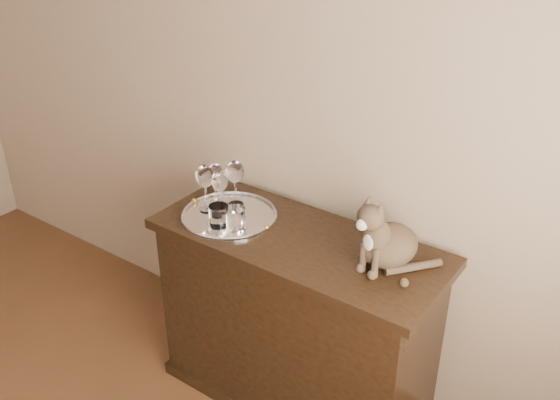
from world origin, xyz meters
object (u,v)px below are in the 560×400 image
(wine_glass_d, at_px, (220,192))
(wine_glass_b, at_px, (235,183))
(tray, at_px, (229,216))
(tumbler_a, at_px, (236,219))
(wine_glass_a, at_px, (215,184))
(tumbler_b, at_px, (219,216))
(wine_glass_c, at_px, (206,188))
(cat, at_px, (391,227))
(sideboard, at_px, (296,323))

(wine_glass_d, bearing_deg, wine_glass_b, 78.99)
(tray, distance_m, tumbler_a, 0.12)
(wine_glass_d, xyz_separation_m, tumbler_a, (0.14, -0.07, -0.05))
(wine_glass_a, bearing_deg, tray, -24.44)
(tray, xyz_separation_m, tumbler_b, (0.02, -0.09, 0.05))
(wine_glass_a, xyz_separation_m, wine_glass_c, (0.00, -0.07, 0.01))
(cat, bearing_deg, wine_glass_c, -159.71)
(tray, distance_m, tumbler_b, 0.10)
(wine_glass_b, bearing_deg, cat, -0.54)
(wine_glass_a, height_order, wine_glass_c, wine_glass_c)
(wine_glass_d, distance_m, cat, 0.75)
(wine_glass_c, bearing_deg, cat, 6.73)
(wine_glass_b, distance_m, wine_glass_d, 0.08)
(tray, distance_m, wine_glass_d, 0.11)
(tumbler_b, bearing_deg, tray, 101.83)
(sideboard, bearing_deg, tray, -174.72)
(tray, height_order, wine_glass_a, wine_glass_a)
(wine_glass_c, xyz_separation_m, tumbler_b, (0.13, -0.07, -0.06))
(wine_glass_a, relative_size, tumbler_a, 2.07)
(wine_glass_c, height_order, wine_glass_d, wine_glass_c)
(cat, bearing_deg, tray, -159.69)
(wine_glass_b, bearing_deg, tumbler_b, -73.02)
(sideboard, xyz_separation_m, wine_glass_a, (-0.44, 0.02, 0.53))
(tray, bearing_deg, wine_glass_d, 170.56)
(tray, bearing_deg, sideboard, 5.28)
(wine_glass_d, height_order, tumbler_b, wine_glass_d)
(tray, relative_size, wine_glass_c, 1.93)
(wine_glass_a, height_order, wine_glass_b, wine_glass_b)
(tumbler_a, xyz_separation_m, cat, (0.60, 0.14, 0.10))
(sideboard, distance_m, tray, 0.54)
(tumbler_a, bearing_deg, tumbler_b, -162.63)
(tray, height_order, wine_glass_d, wine_glass_d)
(tumbler_a, bearing_deg, wine_glass_c, 165.96)
(wine_glass_a, distance_m, wine_glass_d, 0.08)
(wine_glass_a, distance_m, wine_glass_b, 0.09)
(tumbler_b, xyz_separation_m, cat, (0.67, 0.17, 0.10))
(sideboard, relative_size, wine_glass_c, 5.80)
(tumbler_b, bearing_deg, wine_glass_d, 126.28)
(cat, bearing_deg, wine_glass_d, -160.79)
(wine_glass_b, height_order, tumbler_b, wine_glass_b)
(tray, relative_size, wine_glass_b, 1.92)
(sideboard, height_order, tumbler_a, tumbler_a)
(wine_glass_a, relative_size, wine_glass_b, 0.90)
(tray, height_order, tumbler_a, tumbler_a)
(wine_glass_d, height_order, cat, cat)
(wine_glass_b, distance_m, tumbler_b, 0.19)
(tray, xyz_separation_m, wine_glass_b, (-0.04, 0.09, 0.11))
(wine_glass_a, bearing_deg, wine_glass_d, -34.13)
(tray, distance_m, cat, 0.71)
(tray, bearing_deg, tumbler_a, -35.46)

